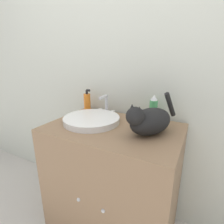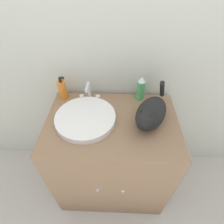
# 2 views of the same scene
# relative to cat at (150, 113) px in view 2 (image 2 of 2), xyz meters

# --- Properties ---
(ground_plane) EXTENTS (8.00, 8.00, 0.00)m
(ground_plane) POSITION_rel_cat_xyz_m (-0.23, -0.27, -0.93)
(ground_plane) COLOR beige
(wall_back) EXTENTS (6.00, 0.05, 2.50)m
(wall_back) POSITION_rel_cat_xyz_m (-0.23, 0.33, 0.32)
(wall_back) COLOR silver
(wall_back) RESTS_ON ground_plane
(vanity_cabinet) EXTENTS (0.84, 0.57, 0.84)m
(vanity_cabinet) POSITION_rel_cat_xyz_m (-0.23, 0.01, -0.51)
(vanity_cabinet) COLOR #8C6B4C
(vanity_cabinet) RESTS_ON ground_plane
(sink_basin) EXTENTS (0.38, 0.38, 0.04)m
(sink_basin) POSITION_rel_cat_xyz_m (-0.39, 0.01, -0.06)
(sink_basin) COLOR white
(sink_basin) RESTS_ON vanity_cabinet
(faucet) EXTENTS (0.15, 0.11, 0.15)m
(faucet) POSITION_rel_cat_xyz_m (-0.39, 0.20, -0.02)
(faucet) COLOR silver
(faucet) RESTS_ON vanity_cabinet
(cat) EXTENTS (0.27, 0.37, 0.23)m
(cat) POSITION_rel_cat_xyz_m (0.00, 0.00, 0.00)
(cat) COLOR black
(cat) RESTS_ON vanity_cabinet
(soap_bottle) EXTENTS (0.06, 0.05, 0.18)m
(soap_bottle) POSITION_rel_cat_xyz_m (-0.58, 0.22, -0.01)
(soap_bottle) COLOR orange
(soap_bottle) RESTS_ON vanity_cabinet
(spray_bottle) EXTENTS (0.05, 0.05, 0.18)m
(spray_bottle) POSITION_rel_cat_xyz_m (-0.04, 0.24, 0.00)
(spray_bottle) COLOR #4CB266
(spray_bottle) RESTS_ON vanity_cabinet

